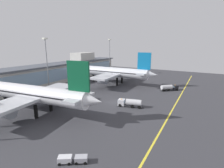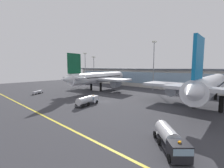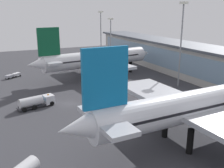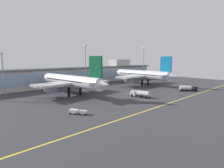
{
  "view_description": "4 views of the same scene",
  "coord_description": "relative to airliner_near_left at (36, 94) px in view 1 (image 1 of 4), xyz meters",
  "views": [
    {
      "loc": [
        -54.5,
        -30.61,
        22.29
      ],
      "look_at": [
        9.13,
        5.74,
        4.88
      ],
      "focal_mm": 26.6,
      "sensor_mm": 36.0,
      "label": 1
    },
    {
      "loc": [
        37.37,
        -37.45,
        12.08
      ],
      "look_at": [
        -6.55,
        9.88,
        4.98
      ],
      "focal_mm": 24.43,
      "sensor_mm": 36.0,
      "label": 2
    },
    {
      "loc": [
        61.37,
        -16.47,
        23.35
      ],
      "look_at": [
        8.5,
        8.35,
        6.51
      ],
      "focal_mm": 41.78,
      "sensor_mm": 36.0,
      "label": 3
    },
    {
      "loc": [
        -59.98,
        -54.17,
        16.61
      ],
      "look_at": [
        1.62,
        14.02,
        3.27
      ],
      "focal_mm": 27.16,
      "sensor_mm": 36.0,
      "label": 4
    }
  ],
  "objects": [
    {
      "name": "ground_plane",
      "position": [
        21.96,
        -16.64,
        -6.59
      ],
      "size": [
        196.93,
        196.93,
        0.0
      ],
      "primitive_type": "plane",
      "color": "#38383D"
    },
    {
      "name": "baggage_tug_near",
      "position": [
        -12.23,
        -26.81,
        -5.79
      ],
      "size": [
        4.39,
        5.51,
        1.4
      ],
      "rotation": [
        0.0,
        0.0,
        2.15
      ],
      "color": "black",
      "rests_on": "ground"
    },
    {
      "name": "airliner_near_right",
      "position": [
        50.21,
        -2.08,
        0.14
      ],
      "size": [
        39.76,
        48.06,
        18.39
      ],
      "rotation": [
        0.0,
        0.0,
        1.61
      ],
      "color": "black",
      "rests_on": "ground"
    },
    {
      "name": "apron_light_mast_west",
      "position": [
        77.65,
        17.86,
        10.41
      ],
      "size": [
        1.8,
        1.8,
        26.42
      ],
      "color": "gray",
      "rests_on": "ground"
    },
    {
      "name": "terminal_building",
      "position": [
        23.92,
        31.0,
        -0.47
      ],
      "size": [
        143.66,
        14.0,
        16.57
      ],
      "color": "beige",
      "rests_on": "ground"
    },
    {
      "name": "apron_light_mast_east",
      "position": [
        20.94,
        19.13,
        9.86
      ],
      "size": [
        1.8,
        1.8,
        25.43
      ],
      "color": "gray",
      "rests_on": "ground"
    },
    {
      "name": "fuel_tanker_truck",
      "position": [
        51.12,
        -32.54,
        -5.08
      ],
      "size": [
        7.86,
        8.34,
        2.9
      ],
      "rotation": [
        0.0,
        0.0,
        5.45
      ],
      "color": "black",
      "rests_on": "ground"
    },
    {
      "name": "service_truck_far",
      "position": [
        20.81,
        -24.1,
        -5.08
      ],
      "size": [
        4.7,
        9.36,
        2.9
      ],
      "rotation": [
        0.0,
        0.0,
        1.8
      ],
      "color": "black",
      "rests_on": "ground"
    },
    {
      "name": "taxiway_centreline_stripe",
      "position": [
        21.96,
        -38.64,
        -6.58
      ],
      "size": [
        157.54,
        0.5,
        0.01
      ],
      "primitive_type": "cube",
      "color": "yellow",
      "rests_on": "ground"
    },
    {
      "name": "airliner_near_left",
      "position": [
        0.0,
        0.0,
        0.0
      ],
      "size": [
        34.55,
        47.62,
        18.0
      ],
      "rotation": [
        0.0,
        0.0,
        1.7
      ],
      "color": "black",
      "rests_on": "ground"
    }
  ]
}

